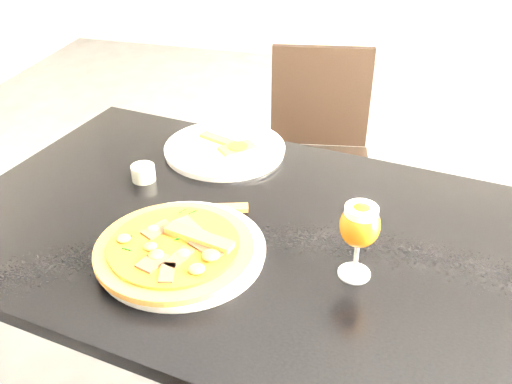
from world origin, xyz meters
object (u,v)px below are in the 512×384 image
(pizza, at_px, (175,247))
(dining_table, at_px, (233,256))
(chair_far, at_px, (318,154))
(beer_glass, at_px, (360,226))

(pizza, bearing_deg, dining_table, 63.69)
(chair_far, distance_m, pizza, 1.09)
(beer_glass, bearing_deg, chair_far, 102.18)
(dining_table, distance_m, chair_far, 0.92)
(chair_far, height_order, pizza, chair_far)
(chair_far, relative_size, pizza, 2.67)
(dining_table, height_order, chair_far, chair_far)
(pizza, bearing_deg, beer_glass, 6.91)
(dining_table, relative_size, pizza, 4.27)
(pizza, bearing_deg, chair_far, 83.05)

